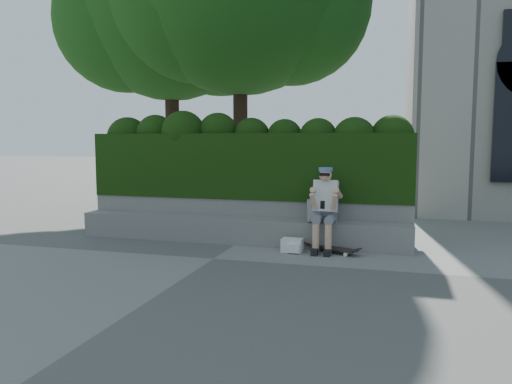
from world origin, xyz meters
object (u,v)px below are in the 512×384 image
(backpack_ground, at_px, (292,245))
(backpack_plaid, at_px, (315,211))
(person, at_px, (325,205))
(skateboard, at_px, (332,248))

(backpack_ground, bearing_deg, backpack_plaid, 48.98)
(person, height_order, skateboard, person)
(skateboard, relative_size, backpack_plaid, 2.25)
(person, distance_m, backpack_plaid, 0.22)
(person, distance_m, skateboard, 0.71)
(person, height_order, backpack_plaid, person)
(backpack_plaid, bearing_deg, person, -41.11)
(person, xyz_separation_m, skateboard, (0.15, -0.15, -0.68))
(backpack_plaid, distance_m, backpack_ground, 0.71)
(person, bearing_deg, backpack_ground, -151.69)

